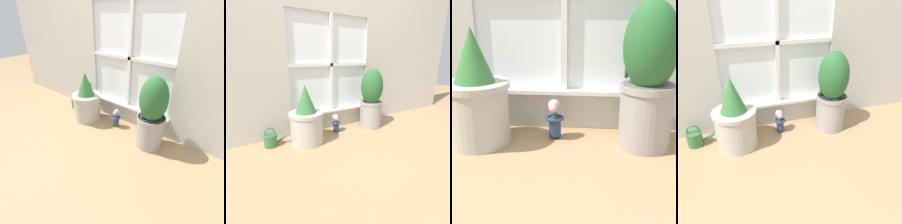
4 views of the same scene
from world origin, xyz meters
TOP-DOWN VIEW (x-y plane):
  - ground_plane at (0.00, 0.00)m, footprint 10.00×10.00m
  - potted_plant_left at (-0.44, 0.35)m, footprint 0.35×0.35m
  - potted_plant_right at (0.44, 0.37)m, footprint 0.28×0.28m
  - flower_vase at (-0.04, 0.44)m, footprint 0.11×0.11m

SIDE VIEW (x-z plane):
  - ground_plane at x=0.00m, z-range 0.00..0.00m
  - flower_vase at x=-0.04m, z-range 0.02..0.24m
  - potted_plant_left at x=-0.44m, z-range -0.06..0.56m
  - potted_plant_right at x=0.44m, z-range 0.00..0.74m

